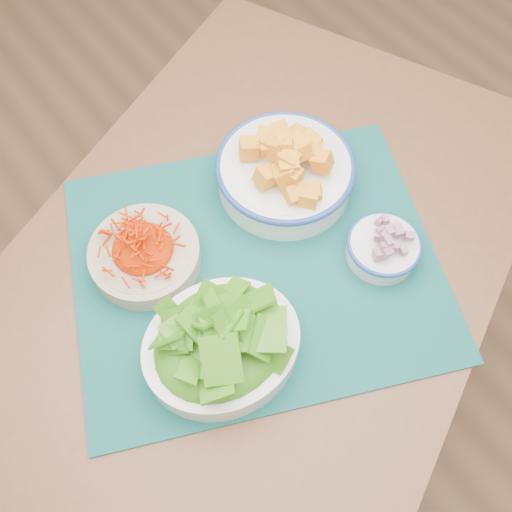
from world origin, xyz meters
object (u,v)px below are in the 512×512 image
(onion_bowl, at_px, (384,245))
(squash_bowl, at_px, (286,166))
(placemat, at_px, (256,266))
(carrot_bowl, at_px, (144,252))
(table, at_px, (253,291))
(lettuce_bowl, at_px, (221,341))

(onion_bowl, bearing_deg, squash_bowl, 100.23)
(placemat, xyz_separation_m, carrot_bowl, (-0.14, 0.11, 0.03))
(table, distance_m, squash_bowl, 0.23)
(squash_bowl, bearing_deg, carrot_bowl, 176.86)
(placemat, height_order, onion_bowl, onion_bowl)
(squash_bowl, relative_size, onion_bowl, 2.44)
(table, relative_size, lettuce_bowl, 4.98)
(placemat, relative_size, carrot_bowl, 2.72)
(table, height_order, squash_bowl, squash_bowl)
(placemat, xyz_separation_m, onion_bowl, (0.17, -0.11, 0.03))
(placemat, bearing_deg, squash_bowl, 59.52)
(table, distance_m, placemat, 0.11)
(carrot_bowl, relative_size, squash_bowl, 0.71)
(table, xyz_separation_m, onion_bowl, (0.17, -0.12, 0.14))
(placemat, bearing_deg, lettuce_bowl, -121.62)
(table, bearing_deg, carrot_bowl, 119.51)
(placemat, height_order, squash_bowl, squash_bowl)
(table, xyz_separation_m, lettuce_bowl, (-0.13, -0.10, 0.16))
(lettuce_bowl, bearing_deg, placemat, 44.68)
(lettuce_bowl, distance_m, onion_bowl, 0.30)
(carrot_bowl, distance_m, lettuce_bowl, 0.20)
(carrot_bowl, bearing_deg, lettuce_bowl, -87.91)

